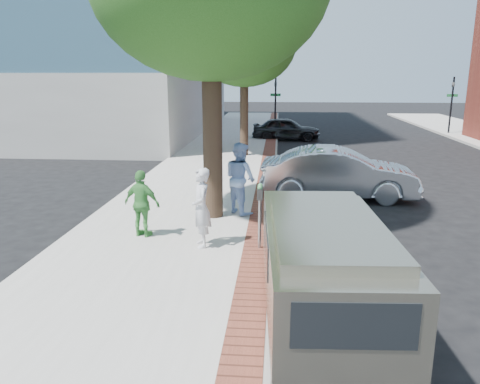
# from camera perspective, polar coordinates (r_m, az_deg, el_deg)

# --- Properties ---
(ground) EXTENTS (120.00, 120.00, 0.00)m
(ground) POSITION_cam_1_polar(r_m,az_deg,el_deg) (11.14, -1.48, -6.56)
(ground) COLOR black
(ground) RESTS_ON ground
(sidewalk) EXTENTS (5.00, 60.00, 0.15)m
(sidewalk) POSITION_cam_1_polar(r_m,az_deg,el_deg) (18.94, -3.42, 2.35)
(sidewalk) COLOR #9E9991
(sidewalk) RESTS_ON ground
(brick_strip) EXTENTS (0.60, 60.00, 0.01)m
(brick_strip) POSITION_cam_1_polar(r_m,az_deg,el_deg) (18.75, 3.26, 2.48)
(brick_strip) COLOR brown
(brick_strip) RESTS_ON sidewalk
(curb) EXTENTS (0.10, 60.00, 0.15)m
(curb) POSITION_cam_1_polar(r_m,az_deg,el_deg) (18.76, 4.33, 2.22)
(curb) COLOR gray
(curb) RESTS_ON ground
(office_base) EXTENTS (18.20, 22.20, 4.00)m
(office_base) POSITION_cam_1_polar(r_m,az_deg,el_deg) (35.36, -19.20, 10.23)
(office_base) COLOR gray
(office_base) RESTS_ON ground
(signal_near) EXTENTS (0.70, 0.15, 3.80)m
(signal_near) POSITION_cam_1_polar(r_m,az_deg,el_deg) (32.40, 4.34, 11.11)
(signal_near) COLOR black
(signal_near) RESTS_ON ground
(signal_far) EXTENTS (0.70, 0.15, 3.80)m
(signal_far) POSITION_cam_1_polar(r_m,az_deg,el_deg) (34.34, 24.41, 10.09)
(signal_far) COLOR black
(signal_far) RESTS_ON ground
(tree_far) EXTENTS (4.80, 4.80, 7.14)m
(tree_far) POSITION_cam_1_polar(r_m,az_deg,el_deg) (22.46, 0.52, 17.61)
(tree_far) COLOR black
(tree_far) RESTS_ON sidewalk
(parking_meter) EXTENTS (0.12, 0.32, 1.47)m
(parking_meter) POSITION_cam_1_polar(r_m,az_deg,el_deg) (10.24, 2.44, -1.33)
(parking_meter) COLOR gray
(parking_meter) RESTS_ON sidewalk
(person_gray) EXTENTS (0.59, 0.75, 1.80)m
(person_gray) POSITION_cam_1_polar(r_m,az_deg,el_deg) (10.45, -4.74, -1.94)
(person_gray) COLOR silver
(person_gray) RESTS_ON sidewalk
(person_officer) EXTENTS (1.21, 1.22, 1.99)m
(person_officer) POSITION_cam_1_polar(r_m,az_deg,el_deg) (12.96, 0.02, 1.72)
(person_officer) COLOR #92AFE1
(person_officer) RESTS_ON sidewalk
(person_green) EXTENTS (1.02, 0.66, 1.61)m
(person_green) POSITION_cam_1_polar(r_m,az_deg,el_deg) (11.34, -11.85, -1.40)
(person_green) COLOR #449242
(person_green) RESTS_ON sidewalk
(sedan_silver) EXTENTS (5.07, 2.00, 1.64)m
(sedan_silver) POSITION_cam_1_polar(r_m,az_deg,el_deg) (15.50, 11.91, 2.24)
(sedan_silver) COLOR silver
(sedan_silver) RESTS_ON ground
(bg_car) EXTENTS (4.17, 1.80, 1.40)m
(bg_car) POSITION_cam_1_polar(r_m,az_deg,el_deg) (29.11, 5.65, 7.69)
(bg_car) COLOR black
(bg_car) RESTS_ON ground
(van) EXTENTS (2.07, 4.87, 1.76)m
(van) POSITION_cam_1_polar(r_m,az_deg,el_deg) (7.88, 9.99, -8.23)
(van) COLOR gray
(van) RESTS_ON ground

